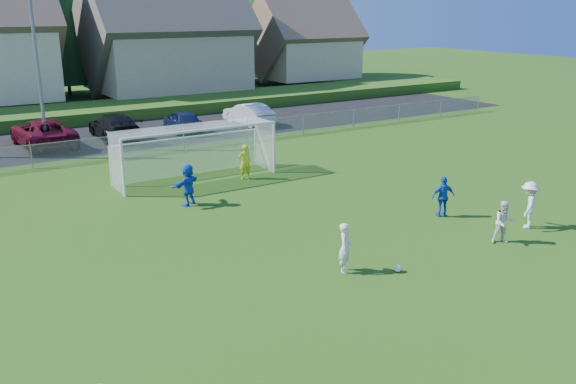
{
  "coord_description": "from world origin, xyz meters",
  "views": [
    {
      "loc": [
        -10.93,
        -9.22,
        7.59
      ],
      "look_at": [
        0.0,
        8.0,
        1.4
      ],
      "focal_mm": 38.0,
      "sensor_mm": 36.0,
      "label": 1
    }
  ],
  "objects_px": {
    "car_d": "(115,126)",
    "car_e": "(183,121)",
    "player_white_b": "(504,222)",
    "soccer_ball": "(398,268)",
    "player_white_a": "(345,248)",
    "car_c": "(43,133)",
    "player_white_c": "(529,205)",
    "soccer_goal": "(194,144)",
    "goalkeeper": "(245,162)",
    "player_blue_b": "(188,185)",
    "car_f": "(249,114)",
    "player_blue_a": "(443,197)"
  },
  "relations": [
    {
      "from": "soccer_ball",
      "to": "car_c",
      "type": "height_order",
      "value": "car_c"
    },
    {
      "from": "car_d",
      "to": "player_white_a",
      "type": "bearing_deg",
      "value": 91.05
    },
    {
      "from": "player_blue_b",
      "to": "goalkeeper",
      "type": "distance_m",
      "value": 4.37
    },
    {
      "from": "goalkeeper",
      "to": "car_d",
      "type": "distance_m",
      "value": 12.32
    },
    {
      "from": "car_d",
      "to": "car_e",
      "type": "bearing_deg",
      "value": 179.5
    },
    {
      "from": "player_white_c",
      "to": "car_d",
      "type": "bearing_deg",
      "value": -101.86
    },
    {
      "from": "soccer_goal",
      "to": "player_white_c",
      "type": "bearing_deg",
      "value": -59.33
    },
    {
      "from": "player_blue_a",
      "to": "car_c",
      "type": "bearing_deg",
      "value": -44.26
    },
    {
      "from": "player_blue_a",
      "to": "goalkeeper",
      "type": "distance_m",
      "value": 9.45
    },
    {
      "from": "player_blue_b",
      "to": "car_f",
      "type": "bearing_deg",
      "value": -158.1
    },
    {
      "from": "soccer_ball",
      "to": "soccer_goal",
      "type": "distance_m",
      "value": 12.99
    },
    {
      "from": "car_e",
      "to": "car_f",
      "type": "distance_m",
      "value": 4.73
    },
    {
      "from": "car_d",
      "to": "player_white_c",
      "type": "bearing_deg",
      "value": 109.8
    },
    {
      "from": "goalkeeper",
      "to": "car_c",
      "type": "relative_size",
      "value": 0.28
    },
    {
      "from": "player_white_c",
      "to": "car_e",
      "type": "xyz_separation_m",
      "value": [
        -3.46,
        23.12,
        -0.15
      ]
    },
    {
      "from": "car_c",
      "to": "soccer_goal",
      "type": "xyz_separation_m",
      "value": [
        4.48,
        -10.82,
        0.84
      ]
    },
    {
      "from": "player_white_c",
      "to": "soccer_goal",
      "type": "xyz_separation_m",
      "value": [
        -7.39,
        12.46,
        0.77
      ]
    },
    {
      "from": "soccer_ball",
      "to": "soccer_goal",
      "type": "xyz_separation_m",
      "value": [
        -0.83,
        12.88,
        1.52
      ]
    },
    {
      "from": "player_white_b",
      "to": "player_white_a",
      "type": "bearing_deg",
      "value": -161.65
    },
    {
      "from": "player_white_a",
      "to": "car_e",
      "type": "xyz_separation_m",
      "value": [
        4.43,
        22.66,
        -0.06
      ]
    },
    {
      "from": "player_blue_a",
      "to": "player_blue_b",
      "type": "distance_m",
      "value": 9.93
    },
    {
      "from": "goalkeeper",
      "to": "car_f",
      "type": "bearing_deg",
      "value": -115.02
    },
    {
      "from": "car_c",
      "to": "car_e",
      "type": "height_order",
      "value": "car_c"
    },
    {
      "from": "soccer_ball",
      "to": "goalkeeper",
      "type": "relative_size",
      "value": 0.14
    },
    {
      "from": "soccer_ball",
      "to": "player_white_c",
      "type": "height_order",
      "value": "player_white_c"
    },
    {
      "from": "player_white_b",
      "to": "soccer_goal",
      "type": "relative_size",
      "value": 0.2
    },
    {
      "from": "car_c",
      "to": "soccer_goal",
      "type": "relative_size",
      "value": 0.76
    },
    {
      "from": "player_white_b",
      "to": "soccer_ball",
      "type": "bearing_deg",
      "value": -153.5
    },
    {
      "from": "player_white_a",
      "to": "car_e",
      "type": "distance_m",
      "value": 23.09
    },
    {
      "from": "soccer_ball",
      "to": "car_f",
      "type": "xyz_separation_m",
      "value": [
        7.83,
        23.45,
        0.61
      ]
    },
    {
      "from": "player_blue_b",
      "to": "car_d",
      "type": "height_order",
      "value": "player_blue_b"
    },
    {
      "from": "soccer_ball",
      "to": "goalkeeper",
      "type": "bearing_deg",
      "value": 84.55
    },
    {
      "from": "player_blue_b",
      "to": "car_d",
      "type": "relative_size",
      "value": 0.32
    },
    {
      "from": "soccer_ball",
      "to": "car_c",
      "type": "relative_size",
      "value": 0.04
    },
    {
      "from": "goalkeeper",
      "to": "car_e",
      "type": "xyz_separation_m",
      "value": [
        2.0,
        11.96,
        -0.1
      ]
    },
    {
      "from": "player_white_b",
      "to": "car_c",
      "type": "relative_size",
      "value": 0.26
    },
    {
      "from": "soccer_ball",
      "to": "player_blue_a",
      "type": "height_order",
      "value": "player_blue_a"
    },
    {
      "from": "car_e",
      "to": "soccer_goal",
      "type": "xyz_separation_m",
      "value": [
        -3.93,
        -10.67,
        0.92
      ]
    },
    {
      "from": "player_white_a",
      "to": "soccer_goal",
      "type": "relative_size",
      "value": 0.21
    },
    {
      "from": "player_blue_a",
      "to": "soccer_goal",
      "type": "xyz_separation_m",
      "value": [
        -5.71,
        9.95,
        0.85
      ]
    },
    {
      "from": "player_blue_a",
      "to": "player_white_a",
      "type": "bearing_deg",
      "value": 37.84
    },
    {
      "from": "car_c",
      "to": "player_white_b",
      "type": "bearing_deg",
      "value": 108.75
    },
    {
      "from": "player_blue_b",
      "to": "goalkeeper",
      "type": "relative_size",
      "value": 1.04
    },
    {
      "from": "car_e",
      "to": "car_c",
      "type": "bearing_deg",
      "value": 4.04
    },
    {
      "from": "car_e",
      "to": "soccer_goal",
      "type": "distance_m",
      "value": 11.41
    },
    {
      "from": "car_e",
      "to": "car_f",
      "type": "relative_size",
      "value": 0.94
    },
    {
      "from": "car_c",
      "to": "car_d",
      "type": "distance_m",
      "value": 4.09
    },
    {
      "from": "car_f",
      "to": "car_c",
      "type": "bearing_deg",
      "value": -5.09
    },
    {
      "from": "car_c",
      "to": "soccer_ball",
      "type": "bearing_deg",
      "value": 98.83
    },
    {
      "from": "player_white_c",
      "to": "car_c",
      "type": "bearing_deg",
      "value": -93.34
    }
  ]
}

